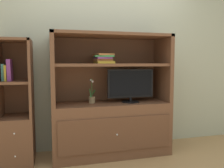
# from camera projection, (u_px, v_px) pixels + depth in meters

# --- Properties ---
(ground_plane) EXTENTS (8.00, 8.00, 0.00)m
(ground_plane) POSITION_uv_depth(u_px,v_px,m) (120.00, 166.00, 2.73)
(ground_plane) COLOR tan
(painted_rear_wall) EXTENTS (6.00, 0.10, 2.80)m
(painted_rear_wall) POSITION_uv_depth(u_px,v_px,m) (105.00, 51.00, 3.33)
(painted_rear_wall) COLOR #ADB29E
(painted_rear_wall) RESTS_ON ground_plane
(media_console) EXTENTS (1.54, 0.57, 1.59)m
(media_console) POSITION_uv_depth(u_px,v_px,m) (111.00, 116.00, 3.08)
(media_console) COLOR brown
(media_console) RESTS_ON ground_plane
(tv_monitor) EXTENTS (0.63, 0.23, 0.44)m
(tv_monitor) POSITION_uv_depth(u_px,v_px,m) (131.00, 85.00, 3.06)
(tv_monitor) COLOR black
(tv_monitor) RESTS_ON media_console
(potted_plant) EXTENTS (0.08, 0.13, 0.32)m
(potted_plant) POSITION_uv_depth(u_px,v_px,m) (92.00, 98.00, 3.00)
(potted_plant) COLOR #8C7251
(potted_plant) RESTS_ON media_console
(magazine_stack) EXTENTS (0.27, 0.35, 0.12)m
(magazine_stack) POSITION_uv_depth(u_px,v_px,m) (103.00, 59.00, 2.98)
(magazine_stack) COLOR gold
(magazine_stack) RESTS_ON media_console
(bookshelf_tall) EXTENTS (0.39, 0.46, 1.50)m
(bookshelf_tall) POSITION_uv_depth(u_px,v_px,m) (17.00, 121.00, 2.78)
(bookshelf_tall) COLOR brown
(bookshelf_tall) RESTS_ON ground_plane
(upright_book_row) EXTENTS (0.11, 0.18, 0.26)m
(upright_book_row) POSITION_uv_depth(u_px,v_px,m) (8.00, 71.00, 2.70)
(upright_book_row) COLOR teal
(upright_book_row) RESTS_ON bookshelf_tall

